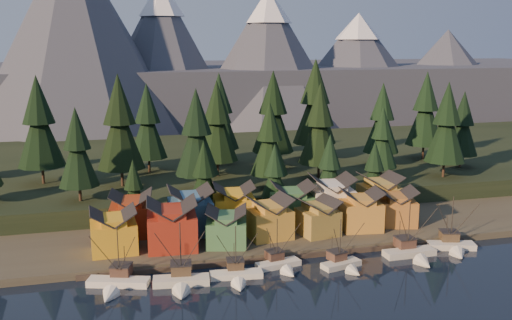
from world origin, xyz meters
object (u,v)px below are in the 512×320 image
object	(u,v)px
boat_2	(237,270)
boat_3	(281,258)
house_front_1	(172,223)
boat_1	(181,274)
house_front_0	(114,230)
boat_5	(413,247)
boat_4	(344,258)
house_back_1	(190,210)
boat_6	(453,239)
house_back_0	(132,213)
boat_0	(116,277)

from	to	relation	value
boat_2	boat_3	bearing A→B (deg)	24.54
boat_2	house_front_1	bearing A→B (deg)	129.27
boat_1	house_front_0	distance (m)	20.39
boat_5	house_front_0	distance (m)	59.67
boat_3	boat_4	world-z (taller)	boat_3
boat_1	boat_5	size ratio (longest dim) A/B	1.02
house_back_1	boat_3	bearing A→B (deg)	-54.47
house_front_1	boat_6	bearing A→B (deg)	-7.88
house_front_0	house_front_1	xyz separation A→B (m)	(11.40, -0.93, 0.68)
house_front_0	boat_5	bearing A→B (deg)	-16.73
house_back_0	boat_3	bearing A→B (deg)	-34.21
boat_4	house_back_1	distance (m)	35.33
house_front_0	house_back_0	bearing A→B (deg)	64.83
boat_0	boat_5	distance (m)	57.75
boat_1	boat_4	size ratio (longest dim) A/B	1.19
house_front_0	house_back_1	size ratio (longest dim) A/B	0.89
boat_1	boat_6	xyz separation A→B (m)	(56.91, 3.65, -0.03)
boat_1	boat_4	xyz separation A→B (m)	(31.14, 0.41, -0.33)
boat_0	boat_1	xyz separation A→B (m)	(11.11, -2.32, 0.33)
boat_2	boat_6	bearing A→B (deg)	10.53
house_front_1	boat_4	bearing A→B (deg)	-22.32
boat_2	house_back_1	xyz separation A→B (m)	(-4.91, 23.54, 4.91)
boat_3	house_front_0	bearing A→B (deg)	145.81
house_front_0	house_back_0	xyz separation A→B (m)	(3.94, 9.40, 0.43)
boat_4	house_front_1	xyz separation A→B (m)	(-30.80, 15.40, 4.66)
boat_4	house_back_1	bearing A→B (deg)	123.39
boat_4	house_front_0	world-z (taller)	house_front_0
boat_1	house_back_0	bearing A→B (deg)	112.75
boat_1	boat_3	world-z (taller)	boat_1
boat_3	boat_6	bearing A→B (deg)	-10.32
house_front_0	house_back_0	size ratio (longest dim) A/B	0.94
boat_5	house_back_1	size ratio (longest dim) A/B	1.21
boat_5	boat_6	distance (m)	10.40
boat_0	boat_4	xyz separation A→B (m)	(42.24, -1.92, -0.00)
house_front_1	boat_3	bearing A→B (deg)	-28.69
boat_2	boat_6	size ratio (longest dim) A/B	0.88
boat_4	house_back_0	size ratio (longest dim) A/B	1.09
boat_1	boat_6	distance (m)	57.03
boat_6	boat_1	bearing A→B (deg)	-160.30
boat_4	boat_6	size ratio (longest dim) A/B	0.86
boat_2	boat_1	bearing A→B (deg)	-170.86
boat_1	boat_6	bearing A→B (deg)	11.17
boat_0	boat_5	world-z (taller)	boat_5
boat_1	house_back_0	xyz separation A→B (m)	(-7.12, 26.14, 4.08)
boat_3	house_front_1	xyz separation A→B (m)	(-19.09, 12.37, 4.76)
boat_5	house_back_0	world-z (taller)	boat_5
boat_0	boat_6	distance (m)	68.03
house_front_1	house_front_0	bearing A→B (deg)	179.60
boat_5	house_front_1	bearing A→B (deg)	162.49
boat_4	boat_5	world-z (taller)	boat_5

